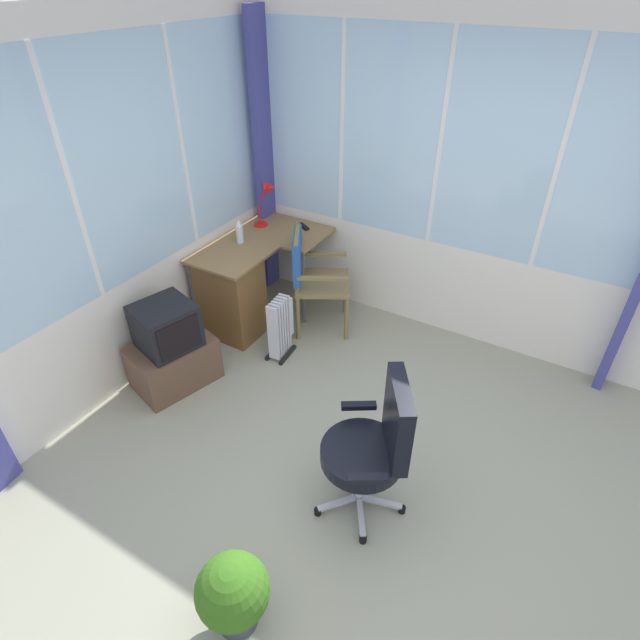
{
  "coord_description": "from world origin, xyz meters",
  "views": [
    {
      "loc": [
        -1.87,
        -0.76,
        2.85
      ],
      "look_at": [
        0.8,
        0.8,
        0.64
      ],
      "focal_mm": 28.22,
      "sensor_mm": 36.0,
      "label": 1
    }
  ],
  "objects_px": {
    "desk": "(234,291)",
    "desk_lamp": "(268,196)",
    "potted_plant": "(233,593)",
    "office_chair": "(376,442)",
    "tv_on_stand": "(171,350)",
    "spray_bottle": "(239,232)",
    "tv_remote": "(304,226)",
    "space_heater": "(281,326)",
    "wooden_armchair": "(308,270)"
  },
  "relations": [
    {
      "from": "desk",
      "to": "desk_lamp",
      "type": "bearing_deg",
      "value": 6.22
    },
    {
      "from": "potted_plant",
      "to": "office_chair",
      "type": "bearing_deg",
      "value": -16.04
    },
    {
      "from": "desk",
      "to": "tv_on_stand",
      "type": "distance_m",
      "value": 0.84
    },
    {
      "from": "spray_bottle",
      "to": "office_chair",
      "type": "xyz_separation_m",
      "value": [
        -1.31,
        -1.98,
        -0.32
      ]
    },
    {
      "from": "office_chair",
      "to": "tv_on_stand",
      "type": "relative_size",
      "value": 1.34
    },
    {
      "from": "desk_lamp",
      "to": "office_chair",
      "type": "relative_size",
      "value": 0.42
    },
    {
      "from": "tv_remote",
      "to": "tv_on_stand",
      "type": "bearing_deg",
      "value": -157.41
    },
    {
      "from": "desk_lamp",
      "to": "space_heater",
      "type": "height_order",
      "value": "desk_lamp"
    },
    {
      "from": "wooden_armchair",
      "to": "space_heater",
      "type": "relative_size",
      "value": 1.69
    },
    {
      "from": "tv_remote",
      "to": "potted_plant",
      "type": "distance_m",
      "value": 3.22
    },
    {
      "from": "space_heater",
      "to": "potted_plant",
      "type": "height_order",
      "value": "space_heater"
    },
    {
      "from": "office_chair",
      "to": "potted_plant",
      "type": "height_order",
      "value": "office_chair"
    },
    {
      "from": "desk_lamp",
      "to": "office_chair",
      "type": "bearing_deg",
      "value": -131.74
    },
    {
      "from": "tv_on_stand",
      "to": "space_heater",
      "type": "distance_m",
      "value": 0.93
    },
    {
      "from": "wooden_armchair",
      "to": "office_chair",
      "type": "distance_m",
      "value": 1.99
    },
    {
      "from": "desk_lamp",
      "to": "potted_plant",
      "type": "relative_size",
      "value": 0.84
    },
    {
      "from": "spray_bottle",
      "to": "tv_on_stand",
      "type": "distance_m",
      "value": 1.23
    },
    {
      "from": "tv_on_stand",
      "to": "space_heater",
      "type": "bearing_deg",
      "value": -35.85
    },
    {
      "from": "spray_bottle",
      "to": "space_heater",
      "type": "distance_m",
      "value": 0.94
    },
    {
      "from": "desk_lamp",
      "to": "tv_on_stand",
      "type": "height_order",
      "value": "desk_lamp"
    },
    {
      "from": "wooden_armchair",
      "to": "tv_on_stand",
      "type": "height_order",
      "value": "wooden_armchair"
    },
    {
      "from": "desk",
      "to": "tv_on_stand",
      "type": "bearing_deg",
      "value": -178.59
    },
    {
      "from": "desk",
      "to": "spray_bottle",
      "type": "xyz_separation_m",
      "value": [
        0.25,
        0.08,
        0.46
      ]
    },
    {
      "from": "tv_remote",
      "to": "office_chair",
      "type": "bearing_deg",
      "value": -107.76
    },
    {
      "from": "office_chair",
      "to": "potted_plant",
      "type": "bearing_deg",
      "value": 163.96
    },
    {
      "from": "tv_remote",
      "to": "spray_bottle",
      "type": "bearing_deg",
      "value": 179.68
    },
    {
      "from": "desk",
      "to": "space_heater",
      "type": "relative_size",
      "value": 2.2
    },
    {
      "from": "tv_on_stand",
      "to": "tv_remote",
      "type": "bearing_deg",
      "value": -8.06
    },
    {
      "from": "tv_remote",
      "to": "space_heater",
      "type": "height_order",
      "value": "tv_remote"
    },
    {
      "from": "wooden_armchair",
      "to": "desk_lamp",
      "type": "bearing_deg",
      "value": 63.51
    },
    {
      "from": "desk",
      "to": "desk_lamp",
      "type": "relative_size",
      "value": 2.96
    },
    {
      "from": "desk",
      "to": "office_chair",
      "type": "height_order",
      "value": "office_chair"
    },
    {
      "from": "desk_lamp",
      "to": "office_chair",
      "type": "distance_m",
      "value": 2.7
    },
    {
      "from": "tv_remote",
      "to": "potted_plant",
      "type": "bearing_deg",
      "value": -124.0
    },
    {
      "from": "desk",
      "to": "space_heater",
      "type": "distance_m",
      "value": 0.58
    },
    {
      "from": "potted_plant",
      "to": "wooden_armchair",
      "type": "bearing_deg",
      "value": 23.31
    },
    {
      "from": "office_chair",
      "to": "tv_on_stand",
      "type": "distance_m",
      "value": 1.91
    },
    {
      "from": "spray_bottle",
      "to": "space_heater",
      "type": "xyz_separation_m",
      "value": [
        -0.34,
        -0.64,
        -0.6
      ]
    },
    {
      "from": "desk",
      "to": "spray_bottle",
      "type": "bearing_deg",
      "value": 16.92
    },
    {
      "from": "tv_remote",
      "to": "space_heater",
      "type": "distance_m",
      "value": 1.07
    },
    {
      "from": "desk_lamp",
      "to": "office_chair",
      "type": "xyz_separation_m",
      "value": [
        -1.77,
        -1.98,
        -0.49
      ]
    },
    {
      "from": "potted_plant",
      "to": "spray_bottle",
      "type": "bearing_deg",
      "value": 36.06
    },
    {
      "from": "tv_remote",
      "to": "tv_on_stand",
      "type": "height_order",
      "value": "tv_remote"
    },
    {
      "from": "tv_remote",
      "to": "space_heater",
      "type": "xyz_separation_m",
      "value": [
        -0.89,
        -0.31,
        -0.5
      ]
    },
    {
      "from": "desk",
      "to": "tv_on_stand",
      "type": "height_order",
      "value": "desk"
    },
    {
      "from": "potted_plant",
      "to": "space_heater",
      "type": "bearing_deg",
      "value": 27.89
    },
    {
      "from": "desk",
      "to": "office_chair",
      "type": "bearing_deg",
      "value": -119.04
    },
    {
      "from": "tv_remote",
      "to": "potted_plant",
      "type": "xyz_separation_m",
      "value": [
        -2.87,
        -1.36,
        -0.51
      ]
    },
    {
      "from": "tv_on_stand",
      "to": "desk_lamp",
      "type": "bearing_deg",
      "value": 3.63
    },
    {
      "from": "spray_bottle",
      "to": "office_chair",
      "type": "bearing_deg",
      "value": -123.48
    }
  ]
}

